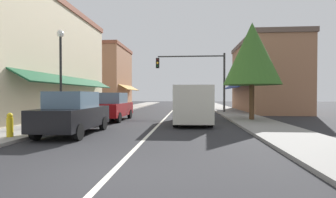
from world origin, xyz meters
The scene contains 14 objects.
ground_plane centered at (0.00, 18.00, 0.00)m, with size 80.00×80.00×0.00m, color #28282B.
sidewalk_left centered at (-5.50, 18.00, 0.06)m, with size 2.60×56.00×0.12m, color gray.
sidewalk_right centered at (5.50, 18.00, 0.06)m, with size 2.60×56.00×0.12m, color gray.
lane_center_stripe centered at (0.00, 18.00, 0.00)m, with size 0.14×52.00×0.01m, color silver.
storefront_left_block centered at (-8.96, 12.00, 4.04)m, with size 5.63×14.20×8.08m.
storefront_right_block centered at (9.08, 20.00, 3.42)m, with size 5.88×10.20×6.83m.
storefront_far_left centered at (-9.30, 28.00, 4.06)m, with size 6.32×8.20×8.11m.
parked_car_nearest_left centered at (-3.12, 5.17, 0.88)m, with size 1.82×4.12×1.77m.
parked_car_second_left centered at (-3.23, 10.82, 0.88)m, with size 1.80×4.11×1.77m.
van_in_lane centered at (1.83, 9.50, 1.15)m, with size 2.05×5.20×2.12m.
traffic_signal_mast_arm centered at (2.56, 17.51, 3.72)m, with size 6.15×0.50×5.33m.
street_lamp_left_near centered at (-4.95, 7.61, 3.33)m, with size 0.36×0.36×4.97m.
tree_right_near centered at (5.53, 10.97, 4.16)m, with size 3.49×3.49×6.10m.
fire_hydrant centered at (-4.82, 3.75, 0.55)m, with size 0.22×0.22×0.87m.
Camera 1 is at (1.60, -4.71, 1.64)m, focal length 26.53 mm.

